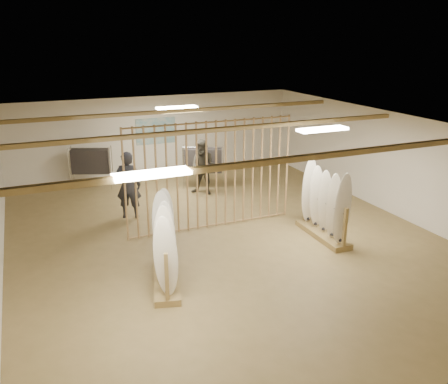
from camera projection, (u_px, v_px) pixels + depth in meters
name	position (u px, v px, depth m)	size (l,w,h in m)	color
floor	(224.00, 238.00, 11.70)	(12.00, 12.00, 0.00)	olive
ceiling	(224.00, 126.00, 10.82)	(12.00, 12.00, 0.00)	#9A9992
wall_back	(156.00, 137.00, 16.49)	(12.00, 12.00, 0.00)	white
wall_front	(410.00, 314.00, 6.03)	(12.00, 12.00, 0.00)	white
wall_right	(389.00, 163.00, 13.14)	(12.00, 12.00, 0.00)	white
ceiling_slats	(224.00, 129.00, 10.84)	(9.50, 6.12, 0.10)	#9A7D46
light_panels	(224.00, 128.00, 10.84)	(1.20, 0.35, 0.06)	white
bamboo_partition	(211.00, 175.00, 11.96)	(4.45, 0.05, 2.78)	tan
poster	(156.00, 131.00, 16.41)	(1.40, 0.03, 0.90)	teal
rack_left	(165.00, 255.00, 9.41)	(0.96, 1.95, 1.80)	#9A7D46
rack_right	(324.00, 214.00, 11.59)	(0.55, 1.88, 1.77)	#9A7D46
clothing_rack_a	(91.00, 161.00, 15.24)	(1.23, 0.74, 1.38)	silver
clothing_rack_b	(203.00, 160.00, 15.34)	(1.24, 0.76, 1.39)	silver
shopper_a	(128.00, 181.00, 12.70)	(0.77, 0.52, 2.11)	#2A2B32
shopper_b	(203.00, 164.00, 14.65)	(0.94, 0.74, 1.95)	#343128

